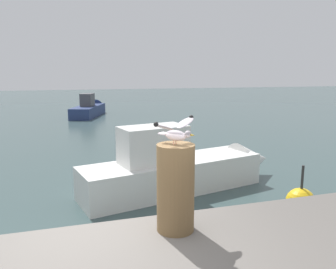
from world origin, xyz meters
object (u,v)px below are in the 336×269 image
boat_white (187,167)px  channel_buoy (300,208)px  seagull (176,131)px  mooring_post (176,188)px  boat_navy (91,109)px

boat_white → channel_buoy: bearing=-67.2°
seagull → channel_buoy: seagull is taller
mooring_post → channel_buoy: mooring_post is taller
seagull → boat_navy: 22.10m
boat_navy → channel_buoy: bearing=-82.5°
seagull → channel_buoy: 4.43m
boat_navy → channel_buoy: 19.97m
mooring_post → boat_navy: mooring_post is taller
boat_white → channel_buoy: size_ratio=4.43×
seagull → boat_white: bearing=68.6°
mooring_post → boat_navy: 22.05m
channel_buoy → seagull: bearing=-146.0°
seagull → boat_navy: size_ratio=0.10×
seagull → boat_navy: (0.65, 22.00, -2.06)m
boat_white → mooring_post: bearing=-111.4°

